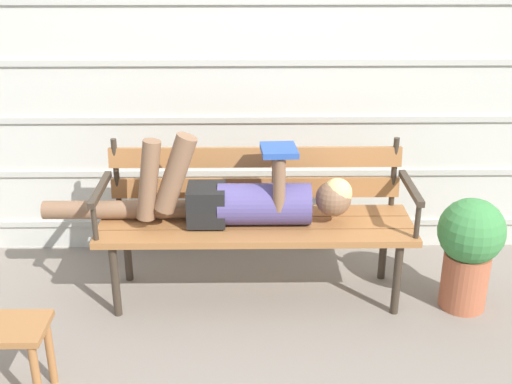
{
  "coord_description": "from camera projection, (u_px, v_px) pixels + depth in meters",
  "views": [
    {
      "loc": [
        -0.04,
        -3.01,
        1.96
      ],
      "look_at": [
        0.0,
        0.12,
        0.63
      ],
      "focal_mm": 45.52,
      "sensor_mm": 36.0,
      "label": 1
    }
  ],
  "objects": [
    {
      "name": "ground_plane",
      "position": [
        256.0,
        306.0,
        3.54
      ],
      "size": [
        12.0,
        12.0,
        0.0
      ],
      "primitive_type": "plane",
      "color": "gray"
    },
    {
      "name": "house_siding",
      "position": [
        255.0,
        61.0,
        3.75
      ],
      "size": [
        4.81,
        0.08,
        2.38
      ],
      "color": "beige",
      "rests_on": "ground"
    },
    {
      "name": "park_bench",
      "position": [
        256.0,
        211.0,
        3.52
      ],
      "size": [
        1.68,
        0.49,
        0.85
      ],
      "color": "#9E6638",
      "rests_on": "ground"
    },
    {
      "name": "reclining_person",
      "position": [
        237.0,
        198.0,
        3.41
      ],
      "size": [
        1.65,
        0.26,
        0.53
      ],
      "color": "#514784"
    },
    {
      "name": "footstool",
      "position": [
        4.0,
        343.0,
        2.76
      ],
      "size": [
        0.38,
        0.25,
        0.38
      ],
      "color": "#9E6638",
      "rests_on": "ground"
    },
    {
      "name": "potted_plant",
      "position": [
        469.0,
        246.0,
        3.41
      ],
      "size": [
        0.35,
        0.35,
        0.63
      ],
      "color": "#AD5B3D",
      "rests_on": "ground"
    }
  ]
}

